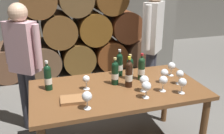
{
  "coord_description": "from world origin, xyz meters",
  "views": [
    {
      "loc": [
        -0.72,
        -2.16,
        1.85
      ],
      "look_at": [
        0.0,
        0.2,
        0.91
      ],
      "focal_mm": 40.57,
      "sensor_mm": 36.0,
      "label": 1
    }
  ],
  "objects": [
    {
      "name": "dining_table",
      "position": [
        0.0,
        0.0,
        0.67
      ],
      "size": [
        1.7,
        0.9,
        0.76
      ],
      "color": "brown",
      "rests_on": "ground_plane"
    },
    {
      "name": "wine_glass_7",
      "position": [
        0.54,
        -0.29,
        0.87
      ],
      "size": [
        0.08,
        0.08,
        0.15
      ],
      "color": "white",
      "rests_on": "dining_table"
    },
    {
      "name": "wine_bottle_3",
      "position": [
        0.3,
        0.13,
        0.89
      ],
      "size": [
        0.07,
        0.07,
        0.29
      ],
      "color": "#19381E",
      "rests_on": "dining_table"
    },
    {
      "name": "wine_glass_6",
      "position": [
        0.66,
        0.13,
        0.87
      ],
      "size": [
        0.08,
        0.08,
        0.16
      ],
      "color": "white",
      "rests_on": "dining_table"
    },
    {
      "name": "barrel_stack",
      "position": [
        0.0,
        2.6,
        0.75
      ],
      "size": [
        3.12,
        0.9,
        1.69
      ],
      "color": "brown",
      "rests_on": "ground_plane"
    },
    {
      "name": "wine_bottle_4",
      "position": [
        0.0,
        0.1,
        0.88
      ],
      "size": [
        0.07,
        0.07,
        0.29
      ],
      "color": "black",
      "rests_on": "dining_table"
    },
    {
      "name": "wine_bottle_2",
      "position": [
        -0.66,
        0.17,
        0.89
      ],
      "size": [
        0.07,
        0.07,
        0.3
      ],
      "color": "black",
      "rests_on": "dining_table"
    },
    {
      "name": "wine_glass_0",
      "position": [
        -0.37,
        -0.31,
        0.87
      ],
      "size": [
        0.09,
        0.09,
        0.16
      ],
      "color": "white",
      "rests_on": "dining_table"
    },
    {
      "name": "wine_bottle_0",
      "position": [
        0.12,
        0.31,
        0.89
      ],
      "size": [
        0.07,
        0.07,
        0.3
      ],
      "color": "black",
      "rests_on": "dining_table"
    },
    {
      "name": "wine_glass_8",
      "position": [
        0.18,
        -0.27,
        0.87
      ],
      "size": [
        0.09,
        0.09,
        0.16
      ],
      "color": "white",
      "rests_on": "dining_table"
    },
    {
      "name": "sommelier_presenting",
      "position": [
        0.72,
        0.75,
        1.04
      ],
      "size": [
        0.37,
        0.38,
        1.72
      ],
      "color": "#383842",
      "rests_on": "ground_plane"
    },
    {
      "name": "taster_seated_left",
      "position": [
        -0.89,
        0.72,
        0.92
      ],
      "size": [
        0.4,
        0.34,
        1.54
      ],
      "color": "#383842",
      "rests_on": "ground_plane"
    },
    {
      "name": "wine_glass_5",
      "position": [
        0.49,
        -0.02,
        0.87
      ],
      "size": [
        0.08,
        0.08,
        0.15
      ],
      "color": "white",
      "rests_on": "dining_table"
    },
    {
      "name": "tasting_notebook",
      "position": [
        -0.47,
        -0.14,
        0.77
      ],
      "size": [
        0.23,
        0.18,
        0.03
      ],
      "primitive_type": "cube",
      "rotation": [
        0.0,
        0.0,
        -0.09
      ],
      "color": "#936038",
      "rests_on": "dining_table"
    },
    {
      "name": "wine_glass_4",
      "position": [
        0.63,
        -0.09,
        0.87
      ],
      "size": [
        0.08,
        0.08,
        0.15
      ],
      "color": "white",
      "rests_on": "dining_table"
    },
    {
      "name": "stone_pillar",
      "position": [
        1.3,
        1.6,
        1.3
      ],
      "size": [
        0.32,
        0.32,
        2.6
      ],
      "primitive_type": "cube",
      "color": "slate",
      "rests_on": "ground_plane"
    },
    {
      "name": "wine_bottle_1",
      "position": [
        0.11,
        0.0,
        0.9
      ],
      "size": [
        0.07,
        0.07,
        0.32
      ],
      "color": "black",
      "rests_on": "dining_table"
    },
    {
      "name": "wine_glass_1",
      "position": [
        0.39,
        -0.19,
        0.87
      ],
      "size": [
        0.08,
        0.08,
        0.16
      ],
      "color": "white",
      "rests_on": "dining_table"
    },
    {
      "name": "wine_glass_2",
      "position": [
        0.22,
        -0.14,
        0.87
      ],
      "size": [
        0.09,
        0.09,
        0.16
      ],
      "color": "white",
      "rests_on": "dining_table"
    },
    {
      "name": "wine_glass_3",
      "position": [
        -0.3,
        0.06,
        0.86
      ],
      "size": [
        0.07,
        0.07,
        0.15
      ],
      "color": "white",
      "rests_on": "dining_table"
    },
    {
      "name": "wine_bottle_5",
      "position": [
        0.19,
        0.18,
        0.88
      ],
      "size": [
        0.07,
        0.07,
        0.28
      ],
      "color": "black",
      "rests_on": "dining_table"
    }
  ]
}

